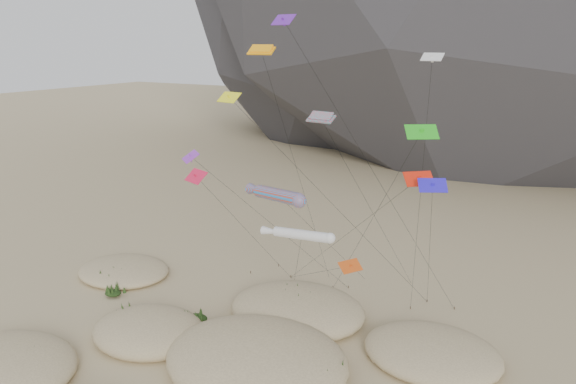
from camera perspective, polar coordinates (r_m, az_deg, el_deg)
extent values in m
ellipsoid|color=#CCB789|center=(53.05, -27.01, -15.62)|extent=(12.72, 10.81, 2.93)
ellipsoid|color=#CCB789|center=(54.40, -13.97, -13.53)|extent=(10.80, 9.18, 2.88)
ellipsoid|color=#CCB789|center=(48.33, -3.24, -16.62)|extent=(15.73, 13.37, 4.08)
ellipsoid|color=#CCB789|center=(56.52, 0.97, -11.83)|extent=(13.66, 11.61, 3.15)
ellipsoid|color=#CCB789|center=(51.30, 14.43, -15.51)|extent=(11.79, 10.02, 2.61)
ellipsoid|color=#CCB789|center=(68.60, -16.34, -7.67)|extent=(11.04, 9.38, 2.04)
ellipsoid|color=black|center=(52.84, -24.96, -15.31)|extent=(2.28, 1.95, 0.68)
ellipsoid|color=black|center=(56.52, -15.92, -12.35)|extent=(2.58, 2.21, 0.77)
ellipsoid|color=black|center=(55.50, -9.25, -12.59)|extent=(2.13, 1.82, 0.64)
ellipsoid|color=black|center=(47.45, -1.67, -17.00)|extent=(3.93, 3.36, 1.18)
ellipsoid|color=black|center=(46.40, 4.13, -18.00)|extent=(2.69, 2.30, 0.81)
ellipsoid|color=black|center=(46.65, -2.71, -17.92)|extent=(2.24, 1.91, 0.67)
ellipsoid|color=black|center=(57.34, 0.50, -11.09)|extent=(3.41, 2.91, 1.02)
ellipsoid|color=black|center=(55.69, 1.40, -12.04)|extent=(2.44, 2.09, 0.73)
ellipsoid|color=black|center=(52.27, 14.95, -14.79)|extent=(2.64, 2.26, 0.79)
ellipsoid|color=black|center=(50.45, 10.95, -15.84)|extent=(2.16, 1.85, 0.65)
ellipsoid|color=black|center=(66.92, -17.50, -8.32)|extent=(2.17, 1.86, 0.65)
ellipsoid|color=black|center=(63.34, -17.36, -9.77)|extent=(1.81, 1.55, 0.54)
cylinder|color=#3F2D1E|center=(65.12, 0.29, -8.57)|extent=(0.08, 0.08, 0.30)
cylinder|color=#3F2D1E|center=(62.62, 4.59, -9.63)|extent=(0.08, 0.08, 0.30)
cylinder|color=#3F2D1E|center=(62.88, 6.16, -9.57)|extent=(0.08, 0.08, 0.30)
cylinder|color=#3F2D1E|center=(61.20, 13.95, -10.67)|extent=(0.08, 0.08, 0.30)
cylinder|color=#3F2D1E|center=(59.38, 12.34, -11.41)|extent=(0.08, 0.08, 0.30)
cylinder|color=#3F2D1E|center=(68.16, -0.97, -7.46)|extent=(0.08, 0.08, 0.30)
cylinder|color=#3F2D1E|center=(60.38, 16.56, -11.24)|extent=(0.08, 0.08, 0.30)
cylinder|color=#3F2D1E|center=(66.39, -3.82, -8.13)|extent=(0.08, 0.08, 0.30)
cylinder|color=red|center=(49.36, -1.04, -0.32)|extent=(6.40, 3.96, 1.85)
sphere|color=red|center=(46.71, 1.13, -0.89)|extent=(1.24, 1.24, 1.24)
cone|color=red|center=(52.36, -3.16, 0.20)|extent=(2.88, 2.14, 1.33)
cylinder|color=black|center=(57.12, 3.98, -5.12)|extent=(2.62, 15.04, 13.20)
cylinder|color=silver|center=(48.43, 1.43, -4.36)|extent=(5.57, 1.16, 1.26)
sphere|color=silver|center=(47.08, 4.29, -4.70)|extent=(0.92, 0.92, 0.92)
cone|color=silver|center=(50.05, -1.54, -4.04)|extent=(2.28, 0.90, 0.94)
cylinder|color=black|center=(56.48, 0.99, -6.96)|extent=(7.04, 11.42, 10.20)
cube|color=#FFA00D|center=(55.45, -2.74, 14.14)|extent=(2.72, 1.25, 0.78)
cube|color=#FFA00D|center=(55.45, -2.74, 14.35)|extent=(2.31, 0.99, 0.76)
cylinder|color=black|center=(59.21, 1.05, 1.81)|extent=(4.19, 7.51, 25.39)
cube|color=#FF1A36|center=(47.77, 3.37, 7.47)|extent=(2.54, 1.29, 0.67)
cube|color=#FF1A36|center=(47.75, 3.37, 7.74)|extent=(2.15, 1.03, 0.67)
cylinder|color=black|center=(55.84, 8.58, -2.05)|extent=(4.24, 15.03, 20.00)
cube|color=purple|center=(55.20, -9.87, 3.58)|extent=(2.77, 2.63, 0.91)
cube|color=purple|center=(55.23, -9.87, 3.42)|extent=(0.39, 0.38, 0.86)
cylinder|color=black|center=(58.10, -1.38, -3.50)|extent=(12.29, 11.02, 15.45)
cube|color=#2718CE|center=(42.52, 14.48, 0.67)|extent=(2.32, 1.89, 0.86)
cube|color=#2718CE|center=(42.56, 14.47, 0.47)|extent=(0.35, 0.37, 0.70)
cylinder|color=black|center=(51.63, 14.17, -6.08)|extent=(3.35, 13.69, 16.03)
cube|color=#C24612|center=(44.26, 6.35, -7.50)|extent=(1.73, 2.05, 0.71)
cube|color=#C24612|center=(44.31, 6.35, -7.67)|extent=(0.30, 0.30, 0.62)
cylinder|color=black|center=(54.63, 2.75, -8.20)|extent=(13.37, 14.33, 9.35)
cube|color=#5E1CA4|center=(46.06, -0.46, 17.10)|extent=(2.07, 1.29, 0.84)
cube|color=#5E1CA4|center=(46.05, -0.46, 16.91)|extent=(0.29, 0.34, 0.64)
cylinder|color=black|center=(51.09, 9.31, 0.94)|extent=(12.19, 13.51, 27.88)
cube|color=yellow|center=(50.52, -6.01, 9.55)|extent=(2.29, 1.45, 0.85)
cube|color=yellow|center=(50.53, -6.00, 9.38)|extent=(0.30, 0.31, 0.72)
cylinder|color=black|center=(54.19, 4.92, -1.61)|extent=(15.50, 12.71, 21.45)
cube|color=red|center=(47.52, -9.33, 1.59)|extent=(2.44, 1.79, 0.94)
cube|color=red|center=(47.56, -9.32, 1.41)|extent=(0.36, 0.39, 0.73)
cylinder|color=black|center=(55.93, -3.79, -4.35)|extent=(0.06, 16.18, 15.33)
cube|color=red|center=(43.62, 13.16, 1.32)|extent=(2.45, 2.31, 0.93)
cube|color=red|center=(43.66, 13.15, 1.13)|extent=(0.40, 0.40, 0.76)
cylinder|color=black|center=(53.87, 5.48, -4.68)|extent=(17.46, 11.25, 16.18)
cube|color=green|center=(41.86, 13.43, 5.96)|extent=(2.61, 2.25, 0.93)
cube|color=green|center=(41.89, 13.42, 5.76)|extent=(0.39, 0.40, 0.79)
cylinder|color=black|center=(51.65, 8.15, -3.46)|extent=(12.27, 11.98, 19.92)
cube|color=silver|center=(49.06, 14.46, 13.15)|extent=(1.80, 1.01, 0.66)
cube|color=silver|center=(49.06, 14.44, 12.98)|extent=(0.22, 0.20, 0.61)
cylinder|color=black|center=(52.99, 13.29, -0.37)|extent=(1.69, 3.98, 24.98)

